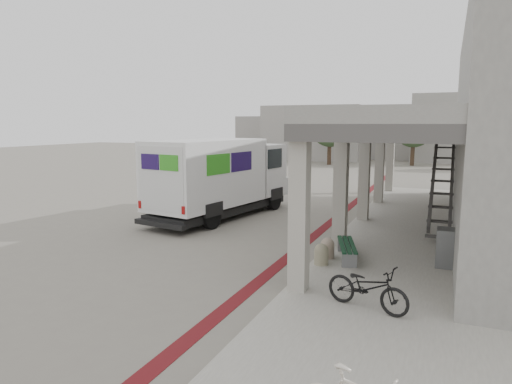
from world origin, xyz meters
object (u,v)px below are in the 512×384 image
at_px(bench, 347,248).
at_px(bicycle_black, 367,287).
at_px(fedex_truck, 221,176).
at_px(utility_cabinet, 445,248).

bearing_deg(bench, bicycle_black, -88.32).
relative_size(fedex_truck, utility_cabinet, 7.77).
height_order(utility_cabinet, bicycle_black, utility_cabinet).
height_order(bench, bicycle_black, bicycle_black).
distance_m(bench, utility_cabinet, 2.43).
xyz_separation_m(bench, bicycle_black, (1.05, -3.16, 0.14)).
xyz_separation_m(fedex_truck, utility_cabinet, (8.29, -3.87, -1.04)).
distance_m(fedex_truck, bicycle_black, 10.18).
relative_size(utility_cabinet, bicycle_black, 0.57).
bearing_deg(bench, utility_cabinet, -8.90).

